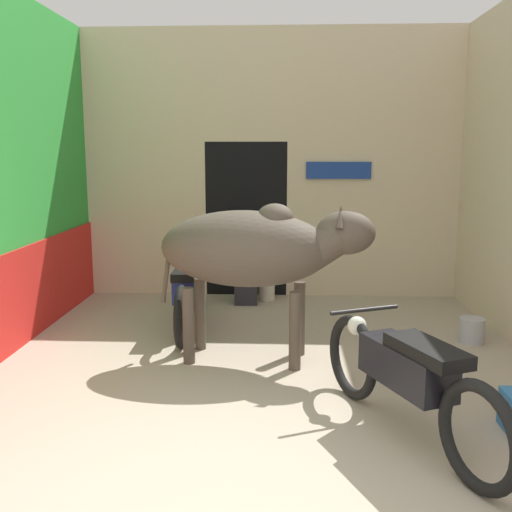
{
  "coord_description": "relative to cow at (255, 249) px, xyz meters",
  "views": [
    {
      "loc": [
        0.18,
        -3.12,
        1.98
      ],
      "look_at": [
        -0.07,
        2.21,
        1.02
      ],
      "focal_mm": 42.0,
      "sensor_mm": 36.0,
      "label": 1
    }
  ],
  "objects": [
    {
      "name": "ground_plane",
      "position": [
        0.08,
        -2.33,
        -1.07
      ],
      "size": [
        30.0,
        30.0,
        0.0
      ],
      "primitive_type": "plane",
      "color": "tan"
    },
    {
      "name": "wall_back_with_doorway",
      "position": [
        -0.03,
        2.82,
        0.46
      ],
      "size": [
        4.99,
        0.93,
        3.54
      ],
      "color": "beige",
      "rests_on": "ground_plane"
    },
    {
      "name": "cow",
      "position": [
        0.0,
        0.0,
        0.0
      ],
      "size": [
        2.04,
        0.94,
        1.49
      ],
      "color": "#4C4238",
      "rests_on": "ground_plane"
    },
    {
      "name": "motorcycle_near",
      "position": [
        1.11,
        -1.52,
        -0.61
      ],
      "size": [
        0.96,
        1.97,
        0.79
      ],
      "color": "black",
      "rests_on": "ground_plane"
    },
    {
      "name": "motorcycle_far",
      "position": [
        -0.79,
        1.01,
        -0.63
      ],
      "size": [
        0.58,
        2.05,
        0.76
      ],
      "color": "black",
      "rests_on": "ground_plane"
    },
    {
      "name": "shopkeeper_seated",
      "position": [
        -0.22,
        2.15,
        -0.45
      ],
      "size": [
        0.41,
        0.33,
        1.21
      ],
      "color": "#282833",
      "rests_on": "ground_plane"
    },
    {
      "name": "plastic_stool",
      "position": [
        0.04,
        2.29,
        -0.86
      ],
      "size": [
        0.31,
        0.31,
        0.38
      ],
      "color": "beige",
      "rests_on": "ground_plane"
    },
    {
      "name": "bucket",
      "position": [
        2.22,
        0.61,
        -0.94
      ],
      "size": [
        0.26,
        0.26,
        0.26
      ],
      "color": "#A8A8B2",
      "rests_on": "ground_plane"
    }
  ]
}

